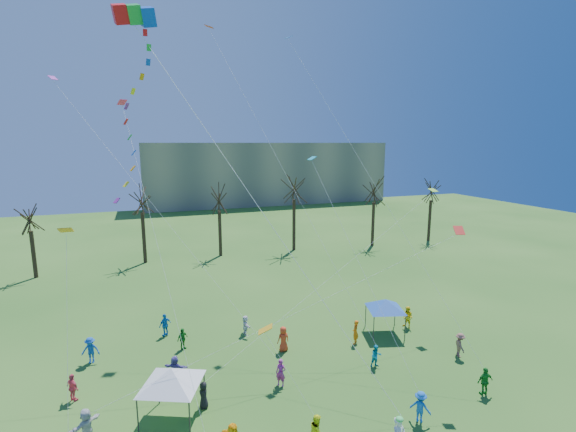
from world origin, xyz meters
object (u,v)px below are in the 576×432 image
object	(u,v)px
canopy_tent_white	(172,376)
canopy_tent_blue	(385,304)
distant_building	(267,173)
big_box_kite	(141,119)

from	to	relation	value
canopy_tent_white	canopy_tent_blue	world-z (taller)	canopy_tent_white
distant_building	canopy_tent_white	size ratio (longest dim) A/B	15.70
canopy_tent_blue	canopy_tent_white	bearing A→B (deg)	-163.55
distant_building	big_box_kite	size ratio (longest dim) A/B	2.66
big_box_kite	canopy_tent_blue	bearing A→B (deg)	15.56
distant_building	big_box_kite	distance (m)	82.76
big_box_kite	canopy_tent_blue	size ratio (longest dim) A/B	6.22
canopy_tent_white	distant_building	bearing A→B (deg)	69.37
canopy_tent_white	canopy_tent_blue	distance (m)	17.35
canopy_tent_white	canopy_tent_blue	xyz separation A→B (m)	(16.63, 4.91, -0.25)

